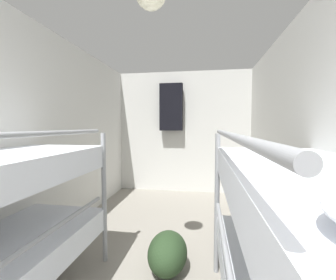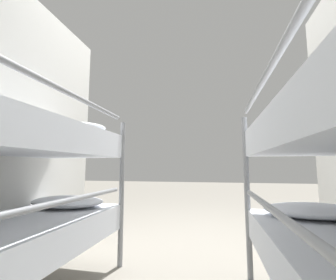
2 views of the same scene
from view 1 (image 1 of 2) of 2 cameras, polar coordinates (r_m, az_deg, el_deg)
wall_left at (r=2.64m, az=-31.44°, el=0.45°), size 0.06×4.95×2.37m
wall_right at (r=2.20m, az=33.31°, el=-0.13°), size 0.06×4.95×2.37m
wall_back at (r=4.47m, az=3.90°, el=2.02°), size 2.68×0.06×2.37m
bunk_stack_right_near at (r=1.27m, az=33.86°, el=-24.05°), size 0.78×1.86×1.27m
duffel_bag at (r=2.24m, az=-0.11°, el=-26.73°), size 0.35×0.48×0.35m
hanging_coat at (r=4.36m, az=0.81°, el=8.34°), size 0.44×0.12×0.90m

